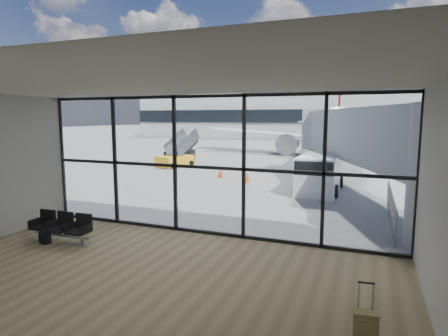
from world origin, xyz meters
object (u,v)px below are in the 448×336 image
Objects in this scene: airliner at (338,128)px; service_van at (319,173)px; suitcase at (365,329)px; belt_loader at (181,156)px; seating_row at (62,225)px; mobile_stairs at (176,159)px; backpack at (45,237)px.

airliner reaches higher than service_van.
belt_loader is at bearing 118.15° from suitcase.
seating_row is 9.04m from suitcase.
suitcase is 25.89m from belt_loader.
belt_loader is 2.16m from mobile_stairs.
backpack is at bearing -120.20° from service_van.
service_van is (-2.40, 13.11, 0.64)m from suitcase.
mobile_stairs reaches higher than belt_loader.
mobile_stairs is at bearing -128.96° from airliner.
airliner is 8.00× the size of service_van.
airliner is at bearing 72.21° from mobile_stairs.
airliner is at bearing 78.96° from seating_row.
service_van is 13.18m from mobile_stairs.
backpack is 0.10× the size of service_van.
seating_row is 12.50m from service_van.
backpack is 20.18m from belt_loader.
seating_row is at bearing 55.63° from backpack.
belt_loader reaches higher than suitcase.
airliner is 8.59× the size of belt_loader.
mobile_stairs is (0.63, -2.06, -0.06)m from belt_loader.
service_van reaches higher than backpack.
airliner is at bearing 85.14° from backpack.
suitcase is at bearing -36.97° from mobile_stairs.
seating_row is at bearing 158.57° from suitcase.
seating_row is 0.58m from backpack.
belt_loader is (-12.27, 8.22, -0.35)m from service_van.
backpack is at bearing 161.42° from suitcase.
seating_row is 0.51× the size of belt_loader.
belt_loader is (-14.67, 21.33, 0.29)m from suitcase.
service_van is 14.77m from belt_loader.
seating_row is at bearing -103.79° from airliner.
seating_row is at bearing -74.34° from belt_loader.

